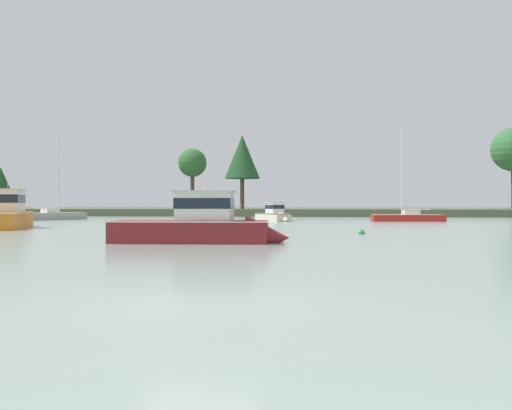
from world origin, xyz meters
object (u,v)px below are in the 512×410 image
cruiser_yellow (206,220)px  sailboat_grey (53,218)px  cruiser_maroon (209,231)px  mooring_buoy_green (362,233)px  sailboat_red (408,219)px  cruiser_cream (275,217)px  cruiser_orange (9,219)px

cruiser_yellow → sailboat_grey: sailboat_grey is taller
cruiser_maroon → mooring_buoy_green: size_ratio=19.89×
cruiser_yellow → sailboat_red: (18.49, 21.41, -0.48)m
cruiser_yellow → mooring_buoy_green: size_ratio=21.31×
cruiser_cream → sailboat_grey: (-27.62, 1.40, -0.26)m
sailboat_red → cruiser_orange: bearing=-149.3°
cruiser_yellow → cruiser_orange: cruiser_yellow is taller
sailboat_grey → cruiser_orange: bearing=-71.1°
sailboat_grey → mooring_buoy_green: (35.60, -26.97, -0.16)m
cruiser_orange → sailboat_grey: bearing=108.9°
cruiser_yellow → cruiser_orange: size_ratio=1.01×
cruiser_orange → cruiser_maroon: (19.79, -14.29, -0.15)m
cruiser_yellow → sailboat_red: sailboat_red is taller
sailboat_grey → cruiser_maroon: bearing=-52.9°
cruiser_cream → mooring_buoy_green: (7.98, -25.57, -0.42)m
cruiser_yellow → mooring_buoy_green: (11.52, -4.86, -0.64)m
sailboat_red → cruiser_cream: bearing=-177.3°
cruiser_cream → sailboat_grey: size_ratio=0.60×
cruiser_yellow → cruiser_maroon: 14.15m
cruiser_orange → cruiser_cream: size_ratio=1.53×
cruiser_cream → cruiser_orange: bearing=-135.0°
cruiser_cream → sailboat_grey: 27.66m
cruiser_cream → cruiser_maroon: size_ratio=0.69×
cruiser_yellow → cruiser_orange: 16.70m
cruiser_yellow → cruiser_maroon: size_ratio=1.07×
cruiser_orange → sailboat_grey: 22.85m
cruiser_yellow → cruiser_maroon: bearing=-77.4°
cruiser_yellow → sailboat_red: bearing=49.2°
cruiser_cream → cruiser_yellow: bearing=-99.7°
sailboat_grey → cruiser_cream: bearing=-2.9°
cruiser_orange → sailboat_red: bearing=30.7°
sailboat_red → sailboat_grey: 42.58m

